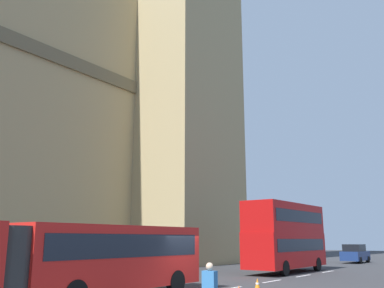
# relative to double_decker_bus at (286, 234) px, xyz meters

# --- Properties ---
(double_decker_bus) EXTENTS (9.07, 2.54, 4.90)m
(double_decker_bus) POSITION_rel_double_decker_bus_xyz_m (0.00, 0.00, 0.00)
(double_decker_bus) COLOR #B20F0F
(double_decker_bus) RESTS_ON ground_plane
(sedan_lead) EXTENTS (4.40, 1.86, 1.85)m
(sedan_lead) POSITION_rel_double_decker_bus_xyz_m (16.12, -0.13, -1.79)
(sedan_lead) COLOR navy
(sedan_lead) RESTS_ON ground_plane
(traffic_cone_east) EXTENTS (0.36, 0.36, 0.58)m
(traffic_cone_east) POSITION_rel_double_decker_bus_xyz_m (-11.11, -3.54, -2.43)
(traffic_cone_east) COLOR black
(traffic_cone_east) RESTS_ON ground_plane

